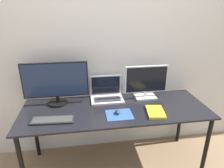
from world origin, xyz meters
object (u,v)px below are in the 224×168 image
object	(u,v)px
keyboard	(53,120)
book	(155,112)
mouse	(118,112)
monitor_left	(56,83)
laptop	(107,93)
monitor_right	(146,82)

from	to	relation	value
keyboard	book	distance (m)	0.96
mouse	book	world-z (taller)	mouse
monitor_left	keyboard	distance (m)	0.41
mouse	book	distance (m)	0.36
laptop	keyboard	distance (m)	0.67
keyboard	mouse	bearing A→B (deg)	3.14
mouse	monitor_left	bearing A→B (deg)	152.03
book	keyboard	bearing A→B (deg)	179.82
laptop	book	xyz separation A→B (m)	(0.43, -0.39, -0.05)
monitor_right	book	distance (m)	0.39
monitor_left	book	size ratio (longest dim) A/B	2.54
laptop	mouse	world-z (taller)	laptop
keyboard	monitor_right	bearing A→B (deg)	19.62
monitor_right	keyboard	xyz separation A→B (m)	(-0.97, -0.35, -0.18)
monitor_left	laptop	world-z (taller)	monitor_left
monitor_left	laptop	xyz separation A→B (m)	(0.53, 0.05, -0.18)
book	monitor_left	bearing A→B (deg)	159.87
keyboard	mouse	world-z (taller)	mouse
monitor_left	monitor_right	xyz separation A→B (m)	(0.96, -0.00, -0.05)
monitor_right	laptop	bearing A→B (deg)	173.88
monitor_right	mouse	bearing A→B (deg)	-139.70
monitor_left	book	world-z (taller)	monitor_left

